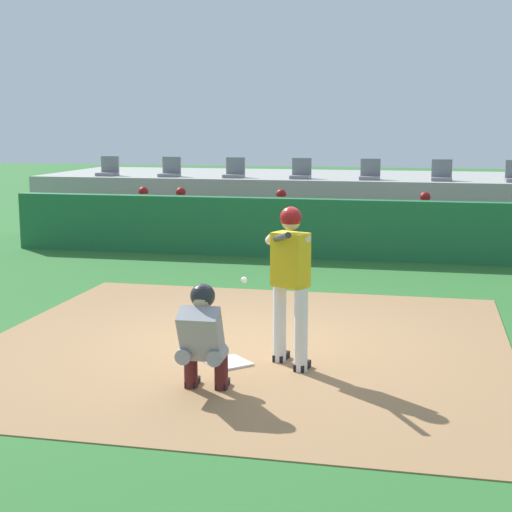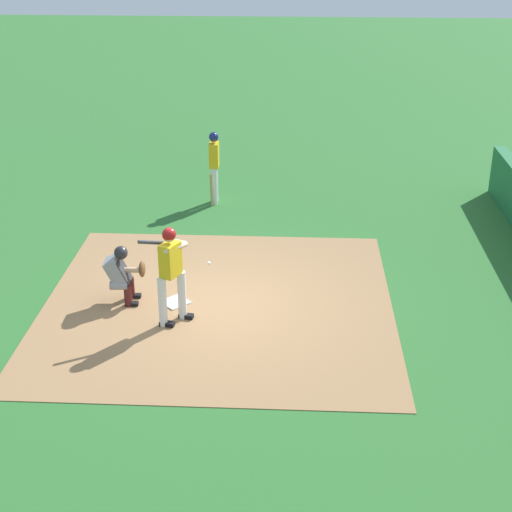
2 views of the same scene
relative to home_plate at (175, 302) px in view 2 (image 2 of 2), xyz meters
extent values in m
plane|color=#2D6B2D|center=(0.00, 0.80, -0.02)|extent=(80.00, 80.00, 0.00)
cube|color=#9E754C|center=(0.00, 0.80, -0.02)|extent=(6.40, 6.40, 0.01)
cube|color=white|center=(0.00, 0.00, 0.00)|extent=(0.62, 0.62, 0.02)
cylinder|color=silver|center=(0.55, 0.22, 0.44)|extent=(0.15, 0.15, 0.92)
cylinder|color=silver|center=(0.85, -0.07, 0.44)|extent=(0.15, 0.15, 0.92)
cube|color=gold|center=(0.70, 0.07, 1.20)|extent=(0.45, 0.38, 0.60)
sphere|color=beige|center=(0.70, 0.07, 1.63)|extent=(0.21, 0.21, 0.21)
sphere|color=maroon|center=(0.70, 0.07, 1.66)|extent=(0.24, 0.24, 0.24)
cylinder|color=beige|center=(0.46, 0.21, 1.41)|extent=(0.19, 0.27, 0.17)
cylinder|color=beige|center=(0.66, 0.17, 1.41)|extent=(0.54, 0.36, 0.18)
cylinder|color=#333338|center=(0.59, -0.07, 1.45)|extent=(0.41, 0.80, 0.24)
cube|color=black|center=(0.56, 0.28, 0.02)|extent=(0.16, 0.28, 0.09)
cube|color=black|center=(0.86, -0.01, 0.02)|extent=(0.16, 0.28, 0.09)
cylinder|color=gray|center=(-0.16, -1.00, 0.40)|extent=(0.17, 0.33, 0.16)
cylinder|color=#4C1919|center=(-0.17, -0.85, 0.19)|extent=(0.14, 0.14, 0.42)
cube|color=black|center=(-0.17, -0.79, 0.02)|extent=(0.12, 0.24, 0.08)
cylinder|color=gray|center=(0.15, -0.99, 0.40)|extent=(0.17, 0.33, 0.16)
cylinder|color=#4C1919|center=(0.15, -0.84, 0.19)|extent=(0.14, 0.14, 0.42)
cube|color=black|center=(0.15, -0.78, 0.02)|extent=(0.12, 0.24, 0.08)
cube|color=gray|center=(0.00, -1.05, 0.62)|extent=(0.41, 0.45, 0.57)
cube|color=#2D2D33|center=(-0.01, -0.93, 0.62)|extent=(0.39, 0.26, 0.45)
sphere|color=tan|center=(-0.01, -0.97, 0.96)|extent=(0.21, 0.21, 0.21)
sphere|color=#232328|center=(-0.01, -0.95, 0.98)|extent=(0.25, 0.25, 0.25)
cylinder|color=tan|center=(-0.05, -0.82, 0.62)|extent=(0.12, 0.45, 0.10)
ellipsoid|color=brown|center=(-0.10, -0.60, 0.62)|extent=(0.28, 0.13, 0.30)
sphere|color=white|center=(0.04, 0.65, 0.83)|extent=(0.07, 0.07, 0.07)
cylinder|color=silver|center=(-5.43, 0.21, 0.44)|extent=(0.14, 0.14, 0.92)
cylinder|color=silver|center=(-5.19, 0.21, 0.44)|extent=(0.14, 0.14, 0.92)
cube|color=gold|center=(-5.31, 0.21, 1.20)|extent=(0.36, 0.22, 0.60)
sphere|color=brown|center=(-5.31, 0.21, 1.62)|extent=(0.20, 0.20, 0.20)
sphere|color=navy|center=(-5.31, 0.21, 1.65)|extent=(0.23, 0.23, 0.23)
cylinder|color=tan|center=(-5.01, 0.16, 0.40)|extent=(0.18, 0.06, 0.85)
camera|label=1|loc=(2.14, -8.27, 2.67)|focal=55.09mm
camera|label=2|loc=(12.47, 2.15, 6.70)|focal=53.93mm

